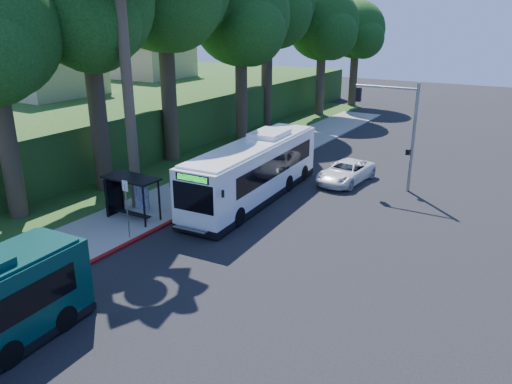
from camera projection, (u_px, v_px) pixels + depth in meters
The scene contains 15 objects.
ground at pixel (269, 228), 27.04m from camera, with size 140.00×140.00×0.00m, color black.
sidewalk at pixel (166, 202), 30.57m from camera, with size 4.50×70.00×0.12m, color gray.
red_curb at pixel (149, 233), 26.22m from camera, with size 0.25×30.00×0.13m, color maroon.
grass_verge at pixel (152, 169), 37.40m from camera, with size 8.00×70.00×0.06m, color #234719.
bus_shelter at pixel (130, 189), 27.66m from camera, with size 3.20×1.51×2.55m.
stop_sign_pole at pixel (126, 201), 24.94m from camera, with size 0.35×0.06×3.17m.
traffic_signal_pole at pixel (399, 123), 31.81m from camera, with size 4.10×0.30×7.00m.
hillside_backdrop at pixel (120, 103), 51.24m from camera, with size 24.00×60.00×8.80m.
tree_0 at pixel (88, 10), 29.35m from camera, with size 8.40×8.00×15.70m.
tree_2 at pixel (242, 21), 42.27m from camera, with size 8.82×8.40×15.12m.
tree_3 at pixel (268, 4), 49.20m from camera, with size 10.08×9.60×17.28m.
tree_4 at pixel (323, 27), 55.21m from camera, with size 8.40×8.00×14.14m.
tree_5 at pixel (357, 33), 61.45m from camera, with size 7.35×7.00×12.86m.
white_bus at pixel (255, 169), 30.80m from camera, with size 3.55×13.25×3.91m.
pickup at pixel (346, 172), 34.30m from camera, with size 2.44×5.28×1.47m, color white.
Camera 1 is at (12.23, -21.66, 10.79)m, focal length 35.00 mm.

